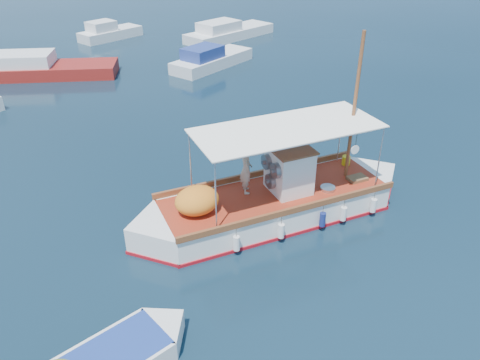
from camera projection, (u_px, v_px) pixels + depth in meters
ground at (264, 216)px, 17.32m from camera, size 160.00×160.00×0.00m
fishing_caique at (273, 203)px, 17.04m from camera, size 10.83×4.07×6.66m
bg_boat_n at (43, 69)px, 31.53m from camera, size 9.44×6.55×1.80m
bg_boat_ne at (210, 60)px, 33.35m from camera, size 7.06×4.42×1.80m
bg_boat_e at (228, 33)px, 40.73m from camera, size 9.02×4.60×1.80m
bg_boat_far_n at (109, 33)px, 40.59m from camera, size 5.80×3.47×1.80m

